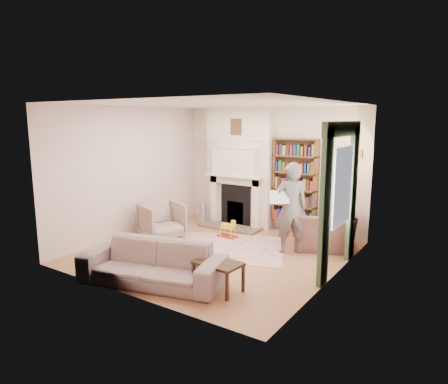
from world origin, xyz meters
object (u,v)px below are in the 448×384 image
Objects in this scene: armchair_reading at (324,230)px; man_reading at (291,208)px; coffee_table at (218,276)px; rocking_horse at (227,228)px; bookcase at (295,181)px; paraffin_heater at (202,212)px; sofa at (153,263)px; armchair_left at (162,221)px.

man_reading is (-0.45, -0.60, 0.49)m from armchair_reading.
coffee_table is 2.71m from rocking_horse.
man_reading is at bearing -69.11° from bookcase.
coffee_table is 3.93m from paraffin_heater.
sofa is at bearing -99.79° from bookcase.
armchair_left reaches higher than rocking_horse.
sofa is 3.18× the size of coffee_table.
bookcase is 2.20× the size of armchair_left.
paraffin_heater is at bearing -24.85° from armchair_reading.
rocking_horse is (-1.98, -0.44, -0.18)m from armchair_reading.
sofa is 2.84m from man_reading.
paraffin_heater reaches higher than rocking_horse.
sofa is 3.67m from paraffin_heater.
armchair_reading is 3.52m from sofa.
bookcase is 1.84m from rocking_horse.
sofa is 4.84× the size of rocking_horse.
sofa is 1.28× the size of man_reading.
bookcase reaches higher than paraffin_heater.
armchair_reading is 2.54× the size of rocking_horse.
coffee_table is (0.34, -3.51, -0.95)m from bookcase.
armchair_reading reaches higher than paraffin_heater.
sofa is (-0.66, -3.85, -0.85)m from bookcase.
coffee_table is at bearing -56.54° from rocking_horse.
bookcase is at bearing 100.25° from coffee_table.
armchair_left is at bearing -25.55° from man_reading.
bookcase is 3.66m from coffee_table.
armchair_reading is 0.90m from man_reading.
armchair_left reaches higher than sofa.
rocking_horse is (-0.36, 2.68, -0.12)m from sofa.
armchair_left is at bearing 113.71° from sofa.
paraffin_heater is at bearing 134.86° from coffee_table.
sofa is at bearing -156.78° from coffee_table.
man_reading is (1.17, 2.52, 0.55)m from sofa.
man_reading is (0.51, -1.33, -0.30)m from bookcase.
paraffin_heater is at bearing 99.20° from sofa.
sofa is at bearing -79.16° from rocking_horse.
coffee_table is at bearing 3.16° from sofa.
armchair_reading is at bearing 15.72° from rocking_horse.
armchair_reading is 1.67× the size of coffee_table.
coffee_table is (-0.16, -2.19, -0.65)m from man_reading.
armchair_left is 1.53× the size of paraffin_heater.
armchair_left is at bearing -137.76° from bookcase.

